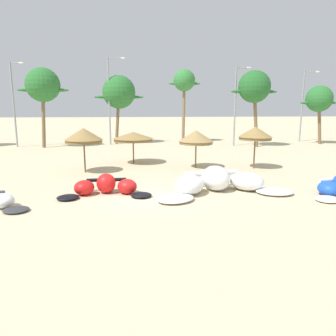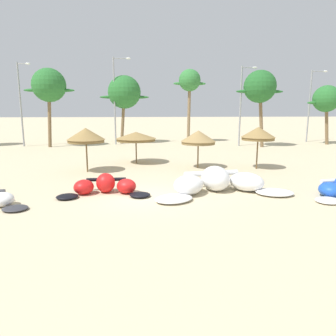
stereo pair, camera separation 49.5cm
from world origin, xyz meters
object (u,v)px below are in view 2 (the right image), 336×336
Objects in this scene: beach_umbrella_outermost at (258,133)px; palm_left_of_gap at (124,93)px; kite_left_of_center at (105,186)px; beach_umbrella_near_palms at (198,137)px; palm_center_right at (260,87)px; lamppost_west at (21,100)px; palm_right_of_gap at (326,99)px; lamppost_east_center at (242,102)px; palm_left at (49,86)px; lamppost_east at (311,102)px; lamppost_west_center at (116,97)px; beach_umbrella_middle at (136,136)px; palm_center_left at (190,82)px; kite_center at (218,183)px; beach_umbrella_near_van at (86,135)px.

palm_left_of_gap is (-10.13, 16.92, 3.50)m from beach_umbrella_outermost.
beach_umbrella_near_palms reaches higher than kite_left_of_center.
lamppost_west is at bearing 174.20° from palm_center_right.
lamppost_east_center is (-10.06, -0.59, -0.31)m from palm_right_of_gap.
lamppost_west reaches higher than beach_umbrella_outermost.
palm_left is at bearing -158.79° from palm_left_of_gap.
lamppost_west is 1.03× the size of lamppost_east.
kite_left_of_center is 22.32m from lamppost_west_center.
kite_left_of_center is 0.55× the size of lamppost_east_center.
palm_center_left is (6.17, 14.38, 5.19)m from beach_umbrella_middle.
lamppost_west is (-17.00, 20.75, 4.52)m from kite_center.
palm_left is 0.97× the size of lamppost_east_center.
beach_umbrella_outermost is 19.60m from lamppost_west_center.
kite_center is at bearing -126.52° from lamppost_east.
palm_left is 1.05× the size of palm_left_of_gap.
kite_left_of_center is at bearing -98.86° from beach_umbrella_middle.
kite_center is 24.30m from palm_center_left.
beach_umbrella_near_palms is 0.31× the size of lamppost_east.
palm_right_of_gap reaches higher than beach_umbrella_near_palms.
palm_center_left is 15.83m from palm_right_of_gap.
kite_center is 20.93m from palm_center_right.
beach_umbrella_middle is 15.76m from lamppost_east_center.
lamppost_east is at bearing 2.40° from lamppost_west_center.
lamppost_west_center reaches higher than lamppost_east.
beach_umbrella_near_van is 17.53m from palm_left_of_gap.
beach_umbrella_near_palms is 17.56m from palm_center_left.
kite_left_of_center is 0.65× the size of kite_center.
beach_umbrella_near_palms is 23.60m from lamppost_east.
beach_umbrella_middle is 5.01m from beach_umbrella_near_palms.
beach_umbrella_outermost is at bearing -132.86° from palm_right_of_gap.
beach_umbrella_near_van is 1.10× the size of beach_umbrella_near_palms.
lamppost_east_center is at bearing -160.40° from lamppost_east.
palm_left_of_gap is 0.98× the size of palm_center_right.
lamppost_west reaches higher than beach_umbrella_near_palms.
palm_center_right is 0.91× the size of lamppost_west.
palm_center_left is 1.08× the size of palm_center_right.
lamppost_east is at bearing 45.09° from kite_left_of_center.
palm_center_left is at bearing 143.47° from lamppost_east_center.
beach_umbrella_outermost is at bearing -110.03° from palm_center_right.
palm_left is 22.38m from palm_center_right.
kite_center is 24.86m from palm_left.
palm_left reaches higher than palm_left_of_gap.
palm_center_right is at bearing 69.97° from beach_umbrella_outermost.
palm_left is at bearing -15.19° from lamppost_west.
beach_umbrella_middle is 13.64m from lamppost_west_center.
lamppost_west is at bearing 136.87° from beach_umbrella_middle.
lamppost_west_center is at bearing -132.48° from palm_left_of_gap.
beach_umbrella_outermost is (4.17, 5.93, 2.00)m from kite_center.
lamppost_west_center is at bearing 6.23° from lamppost_west.
beach_umbrella_near_van is at bearing 108.26° from kite_left_of_center.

